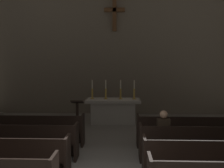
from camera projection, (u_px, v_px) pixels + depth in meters
pew_left_row_3 at (9, 141)px, 6.83m from camera, size 3.62×0.50×0.95m
pew_left_row_4 at (25, 129)px, 7.93m from camera, size 3.62×0.50×0.95m
pew_right_row_3 at (210, 143)px, 6.63m from camera, size 3.62×0.50×0.95m
pew_right_row_4 at (198, 131)px, 7.74m from camera, size 3.62×0.50×0.95m
altar at (113, 111)px, 10.60m from camera, size 2.20×0.90×1.01m
candlestick_outer_left at (92, 93)px, 10.56m from camera, size 0.16×0.16×0.77m
candlestick_inner_left at (106, 93)px, 10.54m from camera, size 0.16×0.16×0.77m
candlestick_inner_right at (121, 93)px, 10.52m from camera, size 0.16×0.16×0.77m
candlestick_outer_right at (134, 93)px, 10.50m from camera, size 0.16×0.16×0.77m
apse_with_cross at (115, 25)px, 12.33m from camera, size 11.99×0.43×8.49m
lectern at (77, 116)px, 9.45m from camera, size 0.44×0.36×1.15m
lone_worshipper at (163, 134)px, 6.70m from camera, size 0.32×0.43×1.32m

